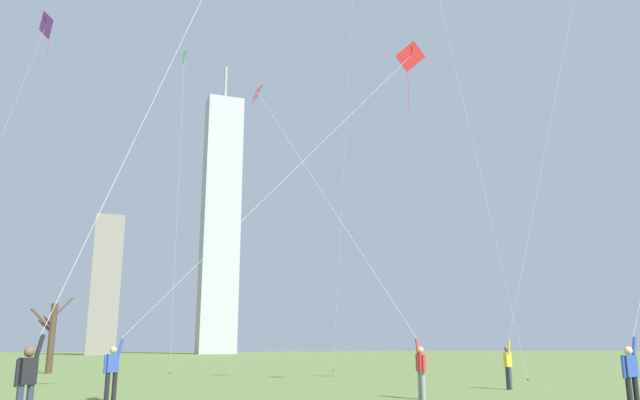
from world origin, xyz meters
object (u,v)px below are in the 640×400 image
kite_flyer_midfield_left_pink (365,274)px  kite_flyer_midfield_right_red (199,278)px  kite_flyer_midfield_center_yellow (523,284)px  kite_flyer_foreground_right_orange (64,299)px  distant_kite_drifting_left_green (184,73)px  bare_tree_right_of_center (51,335)px  distant_kite_drifting_right_teal (351,25)px  distant_kite_high_overhead_purple (39,45)px

kite_flyer_midfield_left_pink → kite_flyer_midfield_right_red: (-6.14, -0.13, -0.38)m
kite_flyer_midfield_center_yellow → kite_flyer_foreground_right_orange: kite_flyer_midfield_center_yellow is taller
distant_kite_drifting_left_green → bare_tree_right_of_center: (-7.23, 0.37, -18.75)m
distant_kite_drifting_right_teal → distant_kite_high_overhead_purple: distant_kite_drifting_right_teal is taller
kite_flyer_midfield_left_pink → distant_kite_high_overhead_purple: (-12.69, 8.51, 11.16)m
kite_flyer_midfield_right_red → bare_tree_right_of_center: size_ratio=3.12×
kite_flyer_foreground_right_orange → distant_kite_high_overhead_purple: 19.69m
kite_flyer_midfield_left_pink → distant_kite_high_overhead_purple: size_ratio=0.94×
distant_kite_high_overhead_purple → distant_kite_drifting_left_green: 16.68m
distant_kite_high_overhead_purple → distant_kite_drifting_left_green: (8.36, 13.26, 5.72)m
kite_flyer_midfield_left_pink → kite_flyer_midfield_right_red: 6.15m
kite_flyer_midfield_right_red → distant_kite_drifting_left_green: bearing=85.3°
kite_flyer_midfield_center_yellow → kite_flyer_foreground_right_orange: (-16.12, -4.99, -1.36)m
distant_kite_high_overhead_purple → distant_kite_drifting_left_green: size_ratio=0.73×
kite_flyer_midfield_left_pink → kite_flyer_foreground_right_orange: kite_flyer_midfield_left_pink is taller
bare_tree_right_of_center → distant_kite_high_overhead_purple: bearing=-94.8°
kite_flyer_midfield_center_yellow → kite_flyer_midfield_right_red: 12.25m
kite_flyer_midfield_center_yellow → kite_flyer_midfield_right_red: kite_flyer_midfield_center_yellow is taller
kite_flyer_foreground_right_orange → distant_kite_drifting_right_teal: 34.69m
kite_flyer_foreground_right_orange → distant_kite_high_overhead_purple: bearing=100.1°
distant_kite_high_overhead_purple → bare_tree_right_of_center: 18.89m
kite_flyer_midfield_center_yellow → distant_kite_high_overhead_purple: bearing=152.5°
kite_flyer_midfield_left_pink → kite_flyer_midfield_center_yellow: bearing=-11.7°
kite_flyer_midfield_left_pink → distant_kite_high_overhead_purple: 18.92m
kite_flyer_midfield_left_pink → kite_flyer_midfield_right_red: bearing=-178.8°
kite_flyer_foreground_right_orange → distant_kite_drifting_left_green: (5.74, 28.02, 18.48)m
kite_flyer_midfield_center_yellow → kite_flyer_midfield_right_red: (-12.20, 1.13, -0.13)m
kite_flyer_midfield_center_yellow → distant_kite_drifting_left_green: size_ratio=0.80×
kite_flyer_midfield_center_yellow → kite_flyer_midfield_right_red: size_ratio=1.25×
kite_flyer_midfield_left_pink → kite_flyer_midfield_right_red: size_ratio=1.08×
distant_kite_drifting_right_teal → distant_kite_high_overhead_purple: bearing=-159.3°
distant_kite_drifting_right_teal → bare_tree_right_of_center: size_ratio=5.89×
distant_kite_drifting_left_green → bare_tree_right_of_center: bearing=177.1°
kite_flyer_midfield_right_red → distant_kite_drifting_right_teal: bearing=51.6°
distant_kite_high_overhead_purple → kite_flyer_midfield_right_red: bearing=-52.8°
distant_kite_drifting_left_green → kite_flyer_midfield_left_pink: bearing=-78.8°
kite_flyer_midfield_right_red → kite_flyer_foreground_right_orange: 7.38m
kite_flyer_midfield_left_pink → distant_kite_drifting_right_teal: bearing=67.8°
kite_flyer_midfield_center_yellow → kite_flyer_foreground_right_orange: 16.93m
distant_kite_drifting_right_teal → kite_flyer_midfield_center_yellow: bearing=-91.2°
distant_kite_drifting_right_teal → bare_tree_right_of_center: distant_kite_drifting_right_teal is taller
kite_flyer_midfield_left_pink → bare_tree_right_of_center: bearing=117.6°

